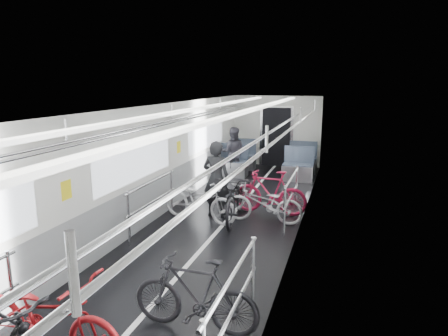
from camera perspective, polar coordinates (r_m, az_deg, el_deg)
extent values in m
cube|color=black|center=(7.52, -1.94, -10.10)|extent=(3.00, 14.00, 0.01)
cube|color=white|center=(6.97, -2.08, 8.45)|extent=(3.00, 14.00, 0.02)
cube|color=silver|center=(7.76, -12.54, -0.40)|extent=(0.02, 14.00, 2.40)
cube|color=silver|center=(6.82, 9.99, -2.03)|extent=(0.02, 14.00, 2.40)
cube|color=silver|center=(13.86, 7.51, 5.25)|extent=(3.00, 0.02, 2.40)
cube|color=white|center=(7.52, -1.94, -10.07)|extent=(0.08, 13.80, 0.01)
cube|color=gray|center=(7.94, -12.10, -5.71)|extent=(0.01, 13.90, 0.90)
cube|color=gray|center=(7.05, 9.52, -7.93)|extent=(0.01, 13.90, 0.90)
cube|color=white|center=(7.71, -12.41, 1.03)|extent=(0.01, 10.80, 0.75)
cube|color=white|center=(6.78, 9.81, -0.37)|extent=(0.01, 10.80, 0.75)
cube|color=white|center=(7.17, -6.27, 8.02)|extent=(0.14, 13.40, 0.05)
cube|color=white|center=(6.82, 2.34, 7.86)|extent=(0.14, 13.40, 0.05)
cube|color=black|center=(13.83, 7.45, 4.40)|extent=(0.95, 0.10, 2.00)
imported|color=maroon|center=(4.77, -24.09, -18.77)|extent=(1.87, 0.71, 0.97)
imported|color=#B5B3B8|center=(8.33, -3.54, -4.53)|extent=(1.84, 0.98, 0.92)
imported|color=black|center=(4.83, -4.14, -17.55)|extent=(1.54, 0.44, 0.92)
imported|color=#B8B7BD|center=(8.25, 5.71, -5.03)|extent=(1.59, 0.56, 0.84)
imported|color=#AB1537|center=(8.80, 6.57, -3.46)|extent=(1.66, 0.54, 0.98)
imported|color=black|center=(8.37, 1.69, -4.11)|extent=(0.87, 1.98, 1.01)
imported|color=black|center=(8.51, -1.11, -1.60)|extent=(0.63, 0.45, 1.65)
imported|color=#2D2C34|center=(12.16, 1.29, 2.30)|extent=(0.82, 0.69, 1.52)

